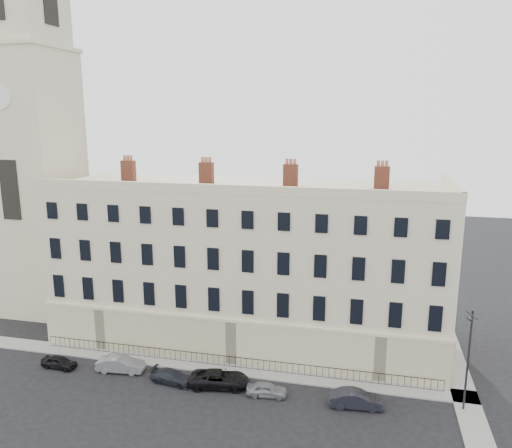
# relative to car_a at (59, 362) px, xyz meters

# --- Properties ---
(ground) EXTENTS (160.00, 160.00, 0.00)m
(ground) POSITION_rel_car_a_xyz_m (20.31, -2.02, -0.53)
(ground) COLOR black
(ground) RESTS_ON ground
(terrace) EXTENTS (36.22, 12.22, 17.00)m
(terrace) POSITION_rel_car_a_xyz_m (14.34, 9.95, 6.96)
(terrace) COLOR beige
(terrace) RESTS_ON ground
(church_tower) EXTENTS (8.00, 8.13, 44.00)m
(church_tower) POSITION_rel_car_a_xyz_m (-9.69, 11.98, 18.13)
(church_tower) COLOR beige
(church_tower) RESTS_ON ground
(pavement_terrace) EXTENTS (48.00, 2.00, 0.12)m
(pavement_terrace) POSITION_rel_car_a_xyz_m (10.31, 2.98, -0.47)
(pavement_terrace) COLOR gray
(pavement_terrace) RESTS_ON ground
(pavement_east_return) EXTENTS (2.00, 24.00, 0.12)m
(pavement_east_return) POSITION_rel_car_a_xyz_m (33.31, 5.98, -0.47)
(pavement_east_return) COLOR gray
(pavement_east_return) RESTS_ON ground
(railings) EXTENTS (35.00, 0.04, 0.96)m
(railings) POSITION_rel_car_a_xyz_m (14.31, 3.38, 0.02)
(railings) COLOR black
(railings) RESTS_ON ground
(car_a) EXTENTS (3.19, 1.44, 1.06)m
(car_a) POSITION_rel_car_a_xyz_m (0.00, 0.00, 0.00)
(car_a) COLOR black
(car_a) RESTS_ON ground
(car_b) EXTENTS (4.17, 1.85, 1.33)m
(car_b) POSITION_rel_car_a_xyz_m (5.49, 0.64, 0.13)
(car_b) COLOR slate
(car_b) RESTS_ON ground
(car_c) EXTENTS (3.85, 2.03, 1.06)m
(car_c) POSITION_rel_car_a_xyz_m (10.43, -0.10, -0.00)
(car_c) COLOR #1F222A
(car_c) RESTS_ON ground
(car_d) EXTENTS (5.03, 2.94, 1.31)m
(car_d) POSITION_rel_car_a_xyz_m (14.36, 0.25, 0.12)
(car_d) COLOR black
(car_d) RESTS_ON ground
(car_e) EXTENTS (3.24, 1.52, 1.07)m
(car_e) POSITION_rel_car_a_xyz_m (18.34, -0.23, 0.00)
(car_e) COLOR gray
(car_e) RESTS_ON ground
(car_f) EXTENTS (4.10, 1.80, 1.31)m
(car_f) POSITION_rel_car_a_xyz_m (25.15, -0.21, 0.12)
(car_f) COLOR black
(car_f) RESTS_ON ground
(streetlamp) EXTENTS (0.67, 1.65, 7.87)m
(streetlamp) POSITION_rel_car_a_xyz_m (32.86, 1.09, 3.83)
(streetlamp) COLOR #27282C
(streetlamp) RESTS_ON ground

